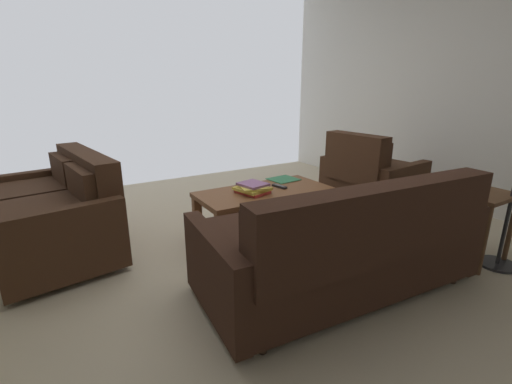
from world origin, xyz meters
TOP-DOWN VIEW (x-y plane):
  - ground_plane at (0.00, 0.00)m, footprint 5.39×5.29m
  - wall_left at (-2.70, 0.00)m, footprint 0.12×5.29m
  - sofa_main at (-0.28, 0.87)m, footprint 1.96×1.01m
  - loveseat_near at (1.34, -0.79)m, footprint 1.02×1.50m
  - coffee_table at (-0.33, -0.22)m, footprint 1.22×0.56m
  - end_table at (-1.48, 1.06)m, footprint 0.44×0.44m
  - armchair_side at (-1.67, -0.16)m, footprint 0.86×0.94m
  - coffee_mug at (-1.43, 1.02)m, footprint 0.10×0.08m
  - book_stack at (-0.19, -0.20)m, footprint 0.31×0.33m
  - tv_remote at (-0.50, -0.21)m, footprint 0.08×0.17m
  - loose_magazine at (-0.69, -0.42)m, footprint 0.29×0.27m

SIDE VIEW (x-z plane):
  - ground_plane at x=0.00m, z-range -0.01..0.00m
  - sofa_main at x=-0.28m, z-range -0.06..0.76m
  - loveseat_near at x=1.34m, z-range -0.06..0.77m
  - armchair_side at x=-1.67m, z-range -0.07..0.81m
  - coffee_table at x=-0.33m, z-range 0.15..0.59m
  - loose_magazine at x=-0.69m, z-range 0.44..0.45m
  - tv_remote at x=-0.50m, z-range 0.44..0.46m
  - end_table at x=-1.48m, z-range 0.18..0.75m
  - book_stack at x=-0.19m, z-range 0.44..0.53m
  - coffee_mug at x=-1.43m, z-range 0.57..0.67m
  - wall_left at x=-2.70m, z-range 0.00..2.81m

